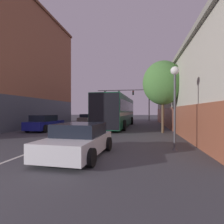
{
  "coord_description": "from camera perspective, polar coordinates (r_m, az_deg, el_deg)",
  "views": [
    {
      "loc": [
        4.79,
        -2.01,
        1.8
      ],
      "look_at": [
        1.61,
        16.09,
        1.7
      ],
      "focal_mm": 28.0,
      "sensor_mm": 36.0,
      "label": 1
    }
  ],
  "objects": [
    {
      "name": "lane_center_line",
      "position": [
        20.04,
        -3.93,
        -4.84
      ],
      "size": [
        0.14,
        46.73,
        0.01
      ],
      "color": "silver",
      "rests_on": "ground_plane"
    },
    {
      "name": "building_left_brick",
      "position": [
        23.66,
        -31.52,
        12.95
      ],
      "size": [
        8.34,
        18.35,
        13.76
      ],
      "color": "#A86647",
      "rests_on": "ground_plane"
    },
    {
      "name": "building_right_storefront",
      "position": [
        20.48,
        31.82,
        4.16
      ],
      "size": [
        10.26,
        26.9,
        6.13
      ],
      "color": "#B7B2A3",
      "rests_on": "ground_plane"
    },
    {
      "name": "bus",
      "position": [
        19.86,
        1.67,
        0.5
      ],
      "size": [
        3.24,
        12.24,
        3.32
      ],
      "rotation": [
        0.0,
        0.0,
        1.54
      ],
      "color": "#145133",
      "rests_on": "ground_plane"
    },
    {
      "name": "hatchback_foreground",
      "position": [
        7.25,
        -10.88,
        -9.05
      ],
      "size": [
        2.28,
        3.91,
        1.29
      ],
      "rotation": [
        0.0,
        0.0,
        1.53
      ],
      "color": "silver",
      "rests_on": "ground_plane"
    },
    {
      "name": "parked_car_left_near",
      "position": [
        34.53,
        -4.42,
        -1.62
      ],
      "size": [
        2.15,
        3.96,
        1.34
      ],
      "rotation": [
        0.0,
        0.0,
        1.57
      ],
      "color": "silver",
      "rests_on": "ground_plane"
    },
    {
      "name": "parked_car_left_mid",
      "position": [
        29.67,
        -8.11,
        -1.98
      ],
      "size": [
        2.24,
        4.68,
        1.31
      ],
      "rotation": [
        0.0,
        0.0,
        1.49
      ],
      "color": "slate",
      "rests_on": "ground_plane"
    },
    {
      "name": "parked_car_left_far",
      "position": [
        17.08,
        -21.07,
        -3.46
      ],
      "size": [
        2.1,
        4.11,
        1.43
      ],
      "rotation": [
        0.0,
        0.0,
        1.53
      ],
      "color": "navy",
      "rests_on": "ground_plane"
    },
    {
      "name": "traffic_signal_gantry",
      "position": [
        32.92,
        6.05,
        5.12
      ],
      "size": [
        9.81,
        0.36,
        6.04
      ],
      "color": "#514C47",
      "rests_on": "ground_plane"
    },
    {
      "name": "street_lamp",
      "position": [
        8.59,
        19.82,
        5.6
      ],
      "size": [
        0.39,
        0.39,
        3.86
      ],
      "color": "#47474C",
      "rests_on": "ground_plane"
    },
    {
      "name": "street_tree_near",
      "position": [
        15.15,
        16.27,
        9.09
      ],
      "size": [
        3.28,
        2.95,
        5.93
      ],
      "color": "brown",
      "rests_on": "ground_plane"
    }
  ]
}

